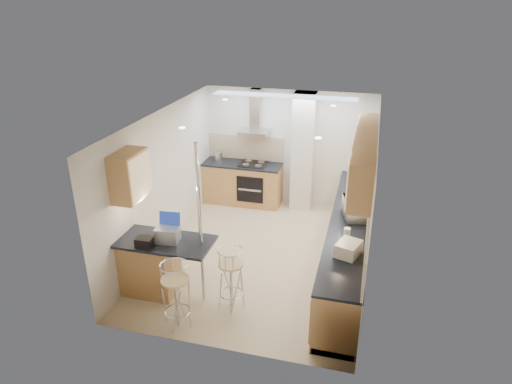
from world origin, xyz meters
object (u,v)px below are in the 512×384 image
(microwave, at_px, (356,209))
(laptop, at_px, (168,235))
(bar_stool_end, at_px, (231,278))
(bread_bin, at_px, (348,249))
(bar_stool_near, at_px, (176,295))

(microwave, bearing_deg, laptop, 107.07)
(laptop, height_order, bar_stool_end, laptop)
(laptop, bearing_deg, bread_bin, 1.47)
(bar_stool_near, relative_size, bar_stool_end, 1.03)
(laptop, distance_m, bread_bin, 2.61)
(laptop, relative_size, bar_stool_end, 0.34)
(microwave, xyz_separation_m, bar_stool_end, (-1.65, -1.58, -0.59))
(microwave, distance_m, bar_stool_near, 3.19)
(microwave, relative_size, laptop, 1.74)
(microwave, relative_size, bar_stool_near, 0.57)
(microwave, relative_size, bread_bin, 1.56)
(laptop, relative_size, bar_stool_near, 0.33)
(bar_stool_near, distance_m, bar_stool_end, 0.85)
(laptop, relative_size, bread_bin, 0.90)
(laptop, bearing_deg, bar_stool_end, -7.84)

